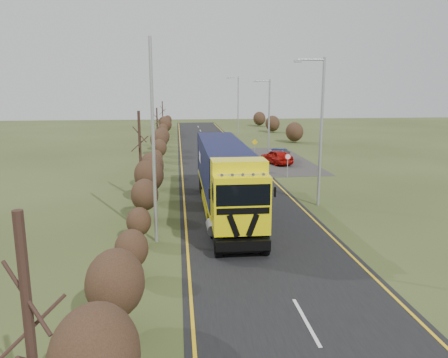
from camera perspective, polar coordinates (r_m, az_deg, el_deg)
name	(u,v)px	position (r m, az deg, el deg)	size (l,w,h in m)	color
ground	(248,216)	(26.11, 3.10, -4.88)	(160.00, 160.00, 0.00)	#37421C
road	(228,181)	(35.70, 0.54, -0.25)	(8.00, 120.00, 0.02)	black
layby	(278,160)	(46.51, 7.08, 2.52)	(6.00, 18.00, 0.02)	#2F2D29
lane_markings	(229,181)	(35.40, 0.60, -0.32)	(7.52, 116.00, 0.01)	gold
hedgerow	(152,168)	(33.15, -9.38, 1.47)	(2.24, 102.04, 6.05)	black
lorry	(225,174)	(26.18, 0.11, 0.66)	(2.99, 15.36, 4.28)	black
car_red_hatchback	(276,157)	(43.84, 6.87, 2.89)	(1.69, 4.20, 1.43)	#9E0C07
car_blue_sedan	(280,155)	(45.63, 7.28, 3.15)	(1.38, 3.95, 1.30)	#0A1637
streetlight_near	(320,126)	(28.17, 12.37, 6.77)	(1.98, 0.19, 9.33)	#9DA0A3
streetlight_mid	(268,116)	(46.26, 5.78, 8.18)	(1.78, 0.18, 8.31)	#9DA0A3
streetlight_far	(237,103)	(71.27, 1.76, 9.93)	(1.95, 0.18, 9.16)	#9DA0A3
left_pole	(153,144)	(21.04, -9.21, 4.57)	(0.16, 0.16, 9.81)	#9DA0A3
speed_sign	(288,161)	(37.35, 8.32, 2.36)	(0.57, 0.10, 2.06)	#9DA0A3
warning_board	(255,145)	(49.51, 4.03, 4.40)	(0.68, 0.11, 1.79)	#9DA0A3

